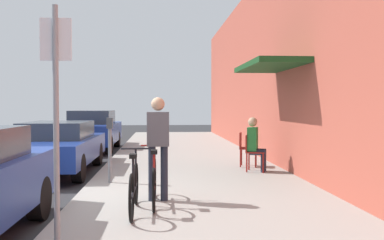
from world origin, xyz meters
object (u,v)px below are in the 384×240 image
Objects in this scene: bicycle_1 at (154,182)px; cafe_chair_0 at (253,150)px; parked_car_2 at (92,130)px; parking_meter at (110,145)px; street_sign at (56,110)px; cafe_chair_1 at (245,147)px; bicycle_0 at (134,188)px; parked_car_1 at (57,146)px; seated_patron_0 at (255,142)px; pedestrian_standing at (158,140)px.

bicycle_1 is 3.94m from cafe_chair_0.
parking_meter is (1.55, -7.45, 0.11)m from parked_car_2.
street_sign is 2.99× the size of cafe_chair_1.
bicycle_0 is 5.24m from cafe_chair_1.
parked_car_1 is 4.83m from cafe_chair_0.
bicycle_1 reaches higher than cafe_chair_1.
seated_patron_0 reaches higher than bicycle_1.
cafe_chair_1 is at bearing 90.14° from cafe_chair_0.
parking_meter is 2.22m from bicycle_1.
parked_car_1 is at bearing 170.14° from cafe_chair_0.
bicycle_1 is at bearing -125.37° from cafe_chair_0.
street_sign is at bearing -82.64° from parked_car_2.
street_sign reaches higher than cafe_chair_0.
parking_meter is at bearing 115.19° from bicycle_1.
cafe_chair_1 is at bearing 0.28° from parked_car_1.
parking_meter is 3.49m from seated_patron_0.
street_sign reaches higher than bicycle_1.
pedestrian_standing is (0.06, 0.25, 0.64)m from bicycle_1.
seated_patron_0 is at bearing -86.15° from cafe_chair_1.
bicycle_1 is at bearing -119.28° from cafe_chair_1.
parking_meter is 2.60m from bicycle_0.
cafe_chair_1 is (4.76, -5.36, -0.15)m from parked_car_2.
parking_meter is at bearing -53.10° from parked_car_1.
pedestrian_standing is (-2.22, -2.96, 0.50)m from cafe_chair_0.
bicycle_0 is at bearing -75.49° from parking_meter.
pedestrian_standing is (-2.28, -2.94, 0.30)m from seated_patron_0.
cafe_chair_1 is (3.21, 2.09, -0.26)m from parking_meter.
parked_car_1 is 4.75m from bicycle_1.
bicycle_0 reaches higher than cafe_chair_0.
parked_car_2 is at bearing 127.72° from seated_patron_0.
bicycle_1 is 0.69m from pedestrian_standing.
cafe_chair_1 is at bearing 93.85° from seated_patron_0.
seated_patron_0 is 3.73m from pedestrian_standing.
bicycle_0 is at bearing -77.55° from parked_car_2.
street_sign reaches higher than cafe_chair_1.
cafe_chair_0 is (4.76, -6.21, -0.15)m from parked_car_2.
street_sign reaches higher than parked_car_1.
seated_patron_0 is at bearing -19.60° from cafe_chair_0.
parking_meter reaches higher than bicycle_1.
bicycle_1 is at bearing -64.81° from parking_meter.
seated_patron_0 is 0.76× the size of pedestrian_standing.
seated_patron_0 is at bearing 58.36° from street_sign.
pedestrian_standing reaches higher than bicycle_1.
parked_car_2 reaches higher than seated_patron_0.
parked_car_1 is 4.89m from seated_patron_0.
parked_car_2 reaches higher than parked_car_1.
parked_car_1 is 2.59× the size of pedestrian_standing.
cafe_chair_0 is at bearing 54.63° from bicycle_1.
bicycle_1 is 3.97m from seated_patron_0.
cafe_chair_0 is 1.00× the size of cafe_chair_1.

